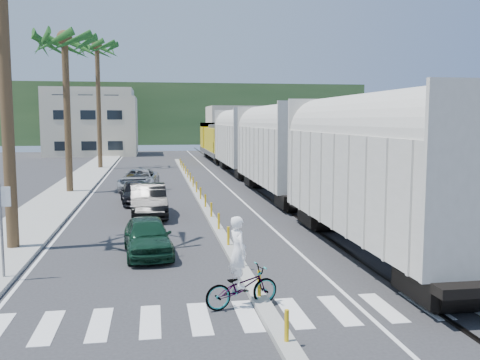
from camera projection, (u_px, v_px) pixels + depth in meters
name	position (u px, v px, depth m)	size (l,w,h in m)	color
ground	(252.00, 290.00, 15.42)	(140.00, 140.00, 0.00)	#28282B
sidewalk	(73.00, 187.00, 38.58)	(3.00, 90.00, 0.15)	gray
rails	(250.00, 179.00, 43.68)	(1.56, 100.00, 0.06)	black
median	(197.00, 193.00, 34.99)	(0.45, 60.00, 0.85)	gray
crosswalk	(267.00, 314.00, 13.46)	(14.00, 2.20, 0.01)	silver
lane_markings	(162.00, 186.00, 39.60)	(9.42, 90.00, 0.01)	silver
freight_train	(260.00, 147.00, 39.34)	(3.00, 60.94, 5.85)	#B7B4A8
palm_trees	(69.00, 29.00, 35.18)	(3.50, 37.20, 13.75)	brown
street_sign	(1.00, 218.00, 16.00)	(0.60, 0.08, 3.00)	slate
buildings	(129.00, 123.00, 84.18)	(38.00, 27.00, 10.00)	beige
hillside	(166.00, 114.00, 112.82)	(80.00, 20.00, 12.00)	#385628
car_lead	(148.00, 236.00, 19.35)	(1.97, 4.17, 1.38)	#103221
car_second	(148.00, 201.00, 26.98)	(1.96, 5.05, 1.64)	black
car_third	(136.00, 193.00, 31.25)	(2.18, 4.48, 1.26)	black
car_rear	(139.00, 180.00, 37.16)	(2.94, 5.47, 1.46)	#B2B4B7
cyclist	(241.00, 279.00, 13.94)	(1.78, 2.41, 2.42)	#9EA0A5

